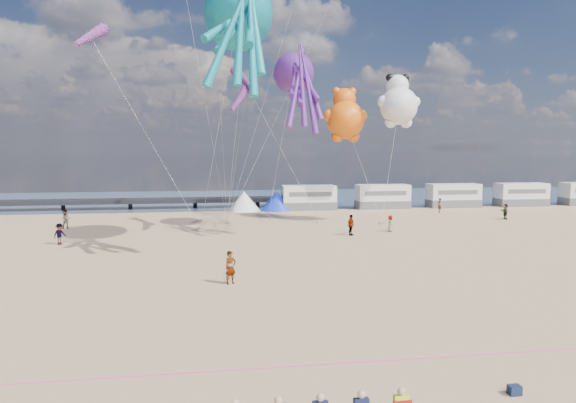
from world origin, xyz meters
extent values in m
plane|color=tan|center=(0.00, 0.00, 0.00)|extent=(120.00, 120.00, 0.00)
plane|color=#394E6E|center=(0.00, 55.00, 0.02)|extent=(120.00, 120.00, 0.00)
cube|color=black|center=(-28.00, 44.00, 1.00)|extent=(60.00, 3.00, 0.50)
cube|color=silver|center=(6.00, 40.00, 1.50)|extent=(6.60, 2.50, 3.00)
cube|color=silver|center=(15.50, 40.00, 1.50)|extent=(6.60, 2.50, 3.00)
cube|color=silver|center=(25.00, 40.00, 1.50)|extent=(6.60, 2.50, 3.00)
cube|color=silver|center=(34.50, 40.00, 1.50)|extent=(6.60, 2.50, 3.00)
cone|color=white|center=(-2.00, 40.00, 1.20)|extent=(4.00, 4.00, 2.40)
cone|color=#1933CC|center=(2.00, 40.00, 1.20)|extent=(4.00, 4.00, 2.40)
cube|color=#131E3B|center=(3.42, -8.02, 0.15)|extent=(0.38, 0.28, 0.30)
cylinder|color=#F2338C|center=(0.00, -5.00, 0.02)|extent=(34.00, 0.03, 0.03)
imported|color=tan|center=(-4.83, 6.40, 0.94)|extent=(0.82, 0.73, 1.88)
imported|color=#7F6659|center=(10.23, 22.37, 0.76)|extent=(0.43, 0.59, 1.51)
imported|color=#7F6659|center=(-19.53, 28.49, 0.91)|extent=(0.93, 0.64, 1.81)
imported|color=#7F6659|center=(-17.79, 20.20, 0.85)|extent=(1.01, 1.04, 1.69)
imported|color=#7F6659|center=(6.15, 21.01, 0.91)|extent=(1.31, 1.31, 1.82)
imported|color=#7F6659|center=(25.21, 28.41, 0.83)|extent=(0.47, 1.00, 1.66)
imported|color=#7F6659|center=(20.77, 34.94, 0.85)|extent=(1.12, 1.64, 1.70)
cube|color=gray|center=(-6.92, 25.46, 0.11)|extent=(0.50, 0.35, 0.22)
cube|color=gray|center=(-0.26, 29.40, 0.11)|extent=(0.50, 0.35, 0.22)
cube|color=gray|center=(10.96, 26.86, 0.11)|extent=(0.50, 0.35, 0.22)
cube|color=gray|center=(4.90, 28.34, 0.11)|extent=(0.50, 0.35, 0.22)
cube|color=gray|center=(-4.39, 29.37, 0.11)|extent=(0.50, 0.35, 0.22)
camera|label=1|loc=(-5.77, -22.04, 7.65)|focal=32.00mm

